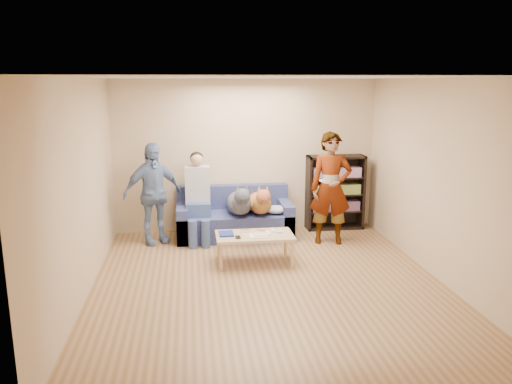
{
  "coord_description": "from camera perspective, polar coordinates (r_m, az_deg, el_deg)",
  "views": [
    {
      "loc": [
        -0.96,
        -5.95,
        2.56
      ],
      "look_at": [
        0.0,
        1.2,
        0.95
      ],
      "focal_mm": 35.0,
      "sensor_mm": 36.0,
      "label": 1
    }
  ],
  "objects": [
    {
      "name": "dog_gray",
      "position": [
        8.1,
        -1.87,
        -1.17
      ],
      "size": [
        0.41,
        1.25,
        0.59
      ],
      "color": "#52535D",
      "rests_on": "sofa"
    },
    {
      "name": "sofa",
      "position": [
        8.39,
        -2.51,
        -3.19
      ],
      "size": [
        1.9,
        0.85,
        0.82
      ],
      "color": "#515B93",
      "rests_on": "ground"
    },
    {
      "name": "pen_orange",
      "position": [
        6.98,
        -0.16,
        -5.23
      ],
      "size": [
        0.13,
        0.06,
        0.01
      ],
      "primitive_type": "cylinder",
      "rotation": [
        0.0,
        1.57,
        0.35
      ],
      "color": "orange",
      "rests_on": "coffee_table"
    },
    {
      "name": "camera_silver",
      "position": [
        7.23,
        -1.24,
        -4.43
      ],
      "size": [
        0.11,
        0.06,
        0.05
      ],
      "primitive_type": "cube",
      "color": "silver",
      "rests_on": "coffee_table"
    },
    {
      "name": "dog_tan",
      "position": [
        8.15,
        0.47,
        -1.18
      ],
      "size": [
        0.38,
        1.15,
        0.55
      ],
      "color": "#A85B33",
      "rests_on": "sofa"
    },
    {
      "name": "wallet",
      "position": [
        6.99,
        -2.08,
        -5.18
      ],
      "size": [
        0.07,
        0.12,
        0.02
      ],
      "primitive_type": "cube",
      "color": "black",
      "rests_on": "coffee_table"
    },
    {
      "name": "wall_front",
      "position": [
        3.8,
        7.47,
        -6.92
      ],
      "size": [
        4.5,
        0.0,
        4.5
      ],
      "primitive_type": "plane",
      "rotation": [
        -1.57,
        0.0,
        0.0
      ],
      "color": "tan",
      "rests_on": "ground"
    },
    {
      "name": "controller_a",
      "position": [
        7.27,
        1.93,
        -4.43
      ],
      "size": [
        0.04,
        0.13,
        0.03
      ],
      "primitive_type": "cube",
      "color": "white",
      "rests_on": "coffee_table"
    },
    {
      "name": "held_controller",
      "position": [
        7.71,
        7.57,
        1.27
      ],
      "size": [
        0.06,
        0.13,
        0.03
      ],
      "primitive_type": "cube",
      "rotation": [
        0.0,
        0.0,
        0.18
      ],
      "color": "silver",
      "rests_on": "person_standing_right"
    },
    {
      "name": "wall_back",
      "position": [
        8.6,
        -1.15,
        4.15
      ],
      "size": [
        4.5,
        0.0,
        4.5
      ],
      "primitive_type": "plane",
      "rotation": [
        1.57,
        0.0,
        0.0
      ],
      "color": "tan",
      "rests_on": "ground"
    },
    {
      "name": "controller_b",
      "position": [
        7.2,
        2.66,
        -4.59
      ],
      "size": [
        0.09,
        0.06,
        0.03
      ],
      "primitive_type": "cube",
      "color": "silver",
      "rests_on": "coffee_table"
    },
    {
      "name": "blanket",
      "position": [
        8.22,
        2.32,
        -2.01
      ],
      "size": [
        0.37,
        0.31,
        0.13
      ],
      "primitive_type": "ellipsoid",
      "color": "#A5A5A9",
      "rests_on": "sofa"
    },
    {
      "name": "person_standing_right",
      "position": [
        7.99,
        8.55,
        0.41
      ],
      "size": [
        0.72,
        0.53,
        1.79
      ],
      "primitive_type": "imported",
      "rotation": [
        0.0,
        0.0,
        -0.17
      ],
      "color": "gray",
      "rests_on": "ground"
    },
    {
      "name": "coffee_table",
      "position": [
        7.15,
        -0.17,
        -5.22
      ],
      "size": [
        1.1,
        0.6,
        0.42
      ],
      "color": "tan",
      "rests_on": "ground"
    },
    {
      "name": "papers",
      "position": [
        7.05,
        0.34,
        -5.04
      ],
      "size": [
        0.26,
        0.2,
        0.02
      ],
      "primitive_type": "cube",
      "color": "white",
      "rests_on": "coffee_table"
    },
    {
      "name": "wall_left",
      "position": [
        6.22,
        -19.45,
        0.16
      ],
      "size": [
        0.0,
        5.0,
        5.0
      ],
      "primitive_type": "plane",
      "rotation": [
        1.57,
        0.0,
        1.57
      ],
      "color": "tan",
      "rests_on": "ground"
    },
    {
      "name": "ground",
      "position": [
        6.55,
        1.41,
        -10.44
      ],
      "size": [
        5.0,
        5.0,
        0.0
      ],
      "primitive_type": "plane",
      "color": "brown",
      "rests_on": "ground"
    },
    {
      "name": "headphone_cup_b",
      "position": [
        7.22,
        1.35,
        -4.59
      ],
      "size": [
        0.07,
        0.07,
        0.02
      ],
      "primitive_type": "cylinder",
      "color": "white",
      "rests_on": "coffee_table"
    },
    {
      "name": "person_standing_left",
      "position": [
        8.07,
        -11.73,
        -0.18
      ],
      "size": [
        1.03,
        0.77,
        1.63
      ],
      "primitive_type": "imported",
      "rotation": [
        0.0,
        0.0,
        0.44
      ],
      "color": "#7499BA",
      "rests_on": "ground"
    },
    {
      "name": "magazine",
      "position": [
        7.07,
        0.56,
        -4.87
      ],
      "size": [
        0.22,
        0.17,
        0.01
      ],
      "primitive_type": "cube",
      "color": "#BEBC98",
      "rests_on": "coffee_table"
    },
    {
      "name": "wall_right",
      "position": [
        6.88,
        20.34,
        1.23
      ],
      "size": [
        0.0,
        5.0,
        5.0
      ],
      "primitive_type": "plane",
      "rotation": [
        1.57,
        0.0,
        -1.57
      ],
      "color": "tan",
      "rests_on": "ground"
    },
    {
      "name": "person_seated",
      "position": [
        8.12,
        -6.67,
        -0.22
      ],
      "size": [
        0.4,
        0.73,
        1.47
      ],
      "color": "#3C5484",
      "rests_on": "sofa"
    },
    {
      "name": "notebook_blue",
      "position": [
        7.14,
        -3.42,
        -4.77
      ],
      "size": [
        0.2,
        0.26,
        0.03
      ],
      "primitive_type": "cube",
      "color": "navy",
      "rests_on": "coffee_table"
    },
    {
      "name": "bookshelf",
      "position": [
        8.85,
        9.01,
        0.16
      ],
      "size": [
        1.0,
        0.34,
        1.3
      ],
      "color": "black",
      "rests_on": "ground"
    },
    {
      "name": "headphone_cup_a",
      "position": [
        7.14,
        1.45,
        -4.78
      ],
      "size": [
        0.07,
        0.07,
        0.02
      ],
      "primitive_type": "cylinder",
      "color": "white",
      "rests_on": "coffee_table"
    },
    {
      "name": "pen_black",
      "position": [
        7.32,
        0.58,
        -4.38
      ],
      "size": [
        0.13,
        0.08,
        0.01
      ],
      "primitive_type": "cylinder",
      "rotation": [
        0.0,
        1.57,
        -0.52
      ],
      "color": "black",
      "rests_on": "coffee_table"
    },
    {
      "name": "ceiling",
      "position": [
        6.03,
        1.55,
        12.96
      ],
      "size": [
        5.0,
        5.0,
        0.0
      ],
      "primitive_type": "plane",
      "rotation": [
        3.14,
        0.0,
        0.0
      ],
      "color": "white",
      "rests_on": "ground"
    }
  ]
}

